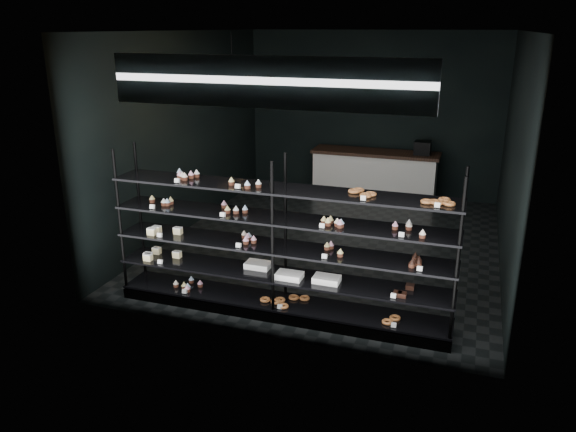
% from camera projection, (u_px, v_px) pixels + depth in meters
% --- Properties ---
extents(room, '(5.01, 6.01, 3.20)m').
position_uv_depth(room, '(335.00, 143.00, 8.40)').
color(room, black).
rests_on(room, ground).
extents(display_shelf, '(4.00, 0.50, 1.91)m').
position_uv_depth(display_shelf, '(278.00, 265.00, 6.52)').
color(display_shelf, black).
rests_on(display_shelf, room).
extents(signage, '(3.30, 0.05, 0.50)m').
position_uv_depth(signage, '(264.00, 82.00, 5.40)').
color(signage, '#0C0E3E').
rests_on(signage, room).
extents(pendant_lamp, '(0.28, 0.28, 0.87)m').
position_uv_depth(pendant_lamp, '(233.00, 89.00, 7.64)').
color(pendant_lamp, black).
rests_on(pendant_lamp, room).
extents(service_counter, '(2.43, 0.65, 1.23)m').
position_uv_depth(service_counter, '(375.00, 175.00, 10.93)').
color(service_counter, silver).
rests_on(service_counter, room).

